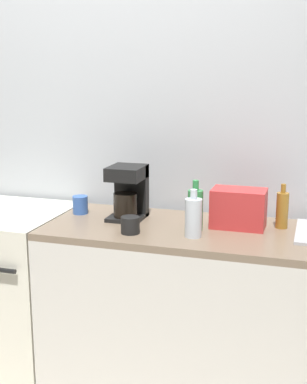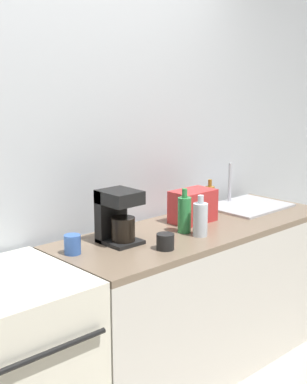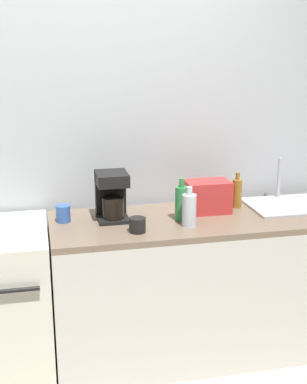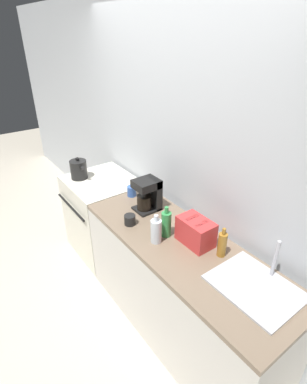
{
  "view_description": "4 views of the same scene",
  "coord_description": "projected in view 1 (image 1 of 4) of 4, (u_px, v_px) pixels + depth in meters",
  "views": [
    {
      "loc": [
        1.05,
        -2.19,
        1.66
      ],
      "look_at": [
        0.27,
        0.33,
        1.06
      ],
      "focal_mm": 50.0,
      "sensor_mm": 36.0,
      "label": 1
    },
    {
      "loc": [
        -1.61,
        -1.71,
        1.77
      ],
      "look_at": [
        0.37,
        0.41,
        1.12
      ],
      "focal_mm": 50.0,
      "sensor_mm": 36.0,
      "label": 2
    },
    {
      "loc": [
        -0.3,
        -2.57,
        1.91
      ],
      "look_at": [
        0.36,
        0.42,
        1.03
      ],
      "focal_mm": 50.0,
      "sensor_mm": 36.0,
      "label": 3
    },
    {
      "loc": [
        1.94,
        -0.88,
        2.28
      ],
      "look_at": [
        0.24,
        0.37,
        1.13
      ],
      "focal_mm": 28.0,
      "sensor_mm": 36.0,
      "label": 4
    }
  ],
  "objects": [
    {
      "name": "wall_back",
      "position": [
        129.0,
        134.0,
        3.1
      ],
      "size": [
        8.0,
        0.05,
        2.6
      ],
      "color": "silver",
      "rests_on": "ground_plane"
    },
    {
      "name": "stove",
      "position": [
        3.0,
        282.0,
        3.11
      ],
      "size": [
        0.74,
        0.71,
        0.89
      ],
      "color": "silver",
      "rests_on": "ground_plane"
    },
    {
      "name": "counter_block",
      "position": [
        225.0,
        315.0,
        2.73
      ],
      "size": [
        1.85,
        0.65,
        0.89
      ],
      "color": "silver",
      "rests_on": "ground_plane"
    },
    {
      "name": "toaster",
      "position": [
        239.0,
        208.0,
        2.68
      ],
      "size": [
        0.27,
        0.17,
        0.2
      ],
      "color": "red",
      "rests_on": "counter_block"
    },
    {
      "name": "coffee_maker",
      "position": [
        128.0,
        191.0,
        2.84
      ],
      "size": [
        0.18,
        0.21,
        0.29
      ],
      "color": "black",
      "rests_on": "counter_block"
    },
    {
      "name": "bottle_amber",
      "position": [
        282.0,
        210.0,
        2.67
      ],
      "size": [
        0.06,
        0.06,
        0.23
      ],
      "color": "#9E6B23",
      "rests_on": "counter_block"
    },
    {
      "name": "bottle_green",
      "position": [
        195.0,
        209.0,
        2.63
      ],
      "size": [
        0.08,
        0.08,
        0.25
      ],
      "color": "#338C47",
      "rests_on": "counter_block"
    },
    {
      "name": "bottle_clear",
      "position": [
        193.0,
        217.0,
        2.52
      ],
      "size": [
        0.08,
        0.08,
        0.23
      ],
      "color": "silver",
      "rests_on": "counter_block"
    },
    {
      "name": "cup_black",
      "position": [
        130.0,
        225.0,
        2.59
      ],
      "size": [
        0.09,
        0.09,
        0.08
      ],
      "color": "black",
      "rests_on": "counter_block"
    },
    {
      "name": "cup_blue",
      "position": [
        80.0,
        205.0,
        2.95
      ],
      "size": [
        0.08,
        0.08,
        0.1
      ],
      "color": "#3860B2",
      "rests_on": "counter_block"
    }
  ]
}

